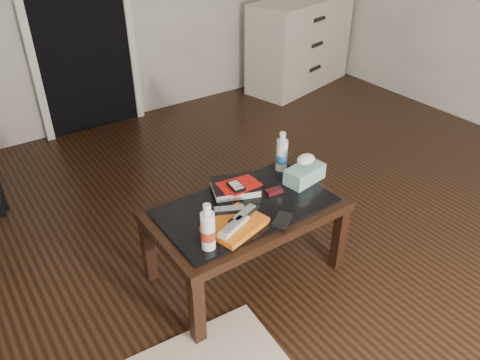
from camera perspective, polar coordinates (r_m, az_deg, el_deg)
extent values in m
plane|color=black|center=(2.84, 8.71, -9.42)|extent=(5.00, 5.00, 0.00)
cube|color=black|center=(4.20, -19.30, 18.67)|extent=(0.80, 0.05, 2.00)
cube|color=silver|center=(4.07, -24.95, 17.17)|extent=(0.06, 0.04, 2.04)
cube|color=silver|center=(4.30, -13.60, 19.82)|extent=(0.06, 0.04, 2.04)
cube|color=black|center=(2.26, -5.28, -15.53)|extent=(0.06, 0.06, 0.40)
cube|color=black|center=(2.69, 11.99, -6.93)|extent=(0.06, 0.06, 0.40)
cube|color=black|center=(2.61, -11.12, -8.32)|extent=(0.06, 0.06, 0.40)
cube|color=black|center=(2.99, 4.96, -1.85)|extent=(0.06, 0.06, 0.40)
cube|color=black|center=(2.46, 0.67, -3.76)|extent=(1.00, 0.60, 0.05)
cube|color=black|center=(2.44, 0.68, -3.17)|extent=(0.90, 0.50, 0.01)
cube|color=beige|center=(5.19, 7.27, 16.18)|extent=(1.28, 0.77, 0.90)
cylinder|color=black|center=(5.06, 9.09, 13.26)|extent=(0.18, 0.08, 0.04)
cylinder|color=black|center=(4.99, 9.34, 15.97)|extent=(0.18, 0.08, 0.04)
cylinder|color=black|center=(4.93, 9.61, 18.76)|extent=(0.18, 0.08, 0.04)
cube|color=orange|center=(2.28, -0.57, -5.49)|extent=(0.32, 0.27, 0.03)
cube|color=silver|center=(2.23, -0.79, -5.62)|extent=(0.20, 0.12, 0.02)
cube|color=black|center=(2.31, 0.53, -4.09)|extent=(0.21, 0.11, 0.02)
cube|color=black|center=(2.33, -1.29, -3.61)|extent=(0.20, 0.14, 0.02)
cube|color=black|center=(2.54, -0.59, -0.82)|extent=(0.31, 0.28, 0.05)
cube|color=red|center=(2.50, -0.44, -0.58)|extent=(0.21, 0.16, 0.01)
cube|color=black|center=(2.47, -0.48, -0.75)|extent=(0.07, 0.11, 0.02)
cube|color=black|center=(2.53, 4.18, -1.37)|extent=(0.10, 0.06, 0.02)
cube|color=black|center=(2.32, 5.19, -4.89)|extent=(0.14, 0.12, 0.02)
cylinder|color=white|center=(2.10, -3.94, -5.69)|extent=(0.08, 0.08, 0.24)
cylinder|color=silver|center=(2.69, 5.13, 3.50)|extent=(0.08, 0.08, 0.24)
cube|color=teal|center=(2.63, 7.88, 0.72)|extent=(0.25, 0.15, 0.09)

